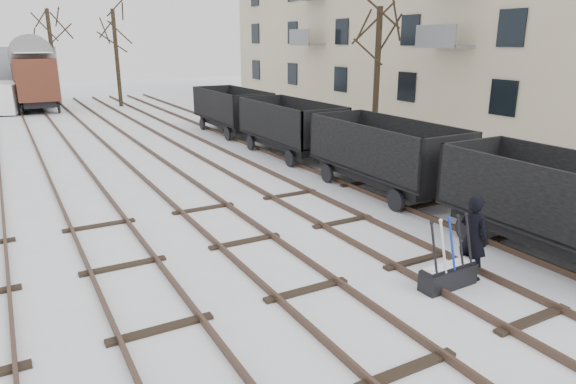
% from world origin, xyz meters
% --- Properties ---
extents(ground, '(120.00, 120.00, 0.00)m').
position_xyz_m(ground, '(0.00, 0.00, 0.00)').
color(ground, white).
rests_on(ground, ground).
extents(tracks, '(13.90, 52.00, 0.16)m').
position_xyz_m(tracks, '(-0.00, 13.67, 0.07)').
color(tracks, black).
rests_on(tracks, ground).
extents(shed_right, '(7.00, 6.00, 4.50)m').
position_xyz_m(shed_right, '(-4.00, 40.00, 2.25)').
color(shed_right, '#959CA7').
rests_on(shed_right, ground).
extents(ground_frame, '(1.31, 0.46, 1.49)m').
position_xyz_m(ground_frame, '(2.65, -1.25, 0.28)').
color(ground_frame, black).
rests_on(ground_frame, ground).
extents(worker, '(0.51, 0.72, 1.85)m').
position_xyz_m(worker, '(3.40, -1.15, 0.92)').
color(worker, black).
rests_on(worker, ground).
extents(freight_wagon_a, '(2.31, 5.76, 2.35)m').
position_xyz_m(freight_wagon_a, '(6.00, -1.49, 0.90)').
color(freight_wagon_a, black).
rests_on(freight_wagon_a, ground).
extents(freight_wagon_b, '(2.31, 5.76, 2.35)m').
position_xyz_m(freight_wagon_b, '(6.00, 4.91, 0.90)').
color(freight_wagon_b, black).
rests_on(freight_wagon_b, ground).
extents(freight_wagon_c, '(2.31, 5.76, 2.35)m').
position_xyz_m(freight_wagon_c, '(6.00, 11.31, 0.90)').
color(freight_wagon_c, black).
rests_on(freight_wagon_c, ground).
extents(freight_wagon_d, '(2.31, 5.76, 2.35)m').
position_xyz_m(freight_wagon_d, '(6.00, 17.71, 0.90)').
color(freight_wagon_d, black).
rests_on(freight_wagon_d, ground).
extents(box_van_wagon, '(2.89, 5.41, 4.11)m').
position_xyz_m(box_van_wagon, '(-2.54, 32.69, 2.39)').
color(box_van_wagon, black).
rests_on(box_van_wagon, ground).
extents(panel_van, '(3.25, 5.07, 2.07)m').
position_xyz_m(panel_van, '(-4.42, 32.92, 1.08)').
color(panel_van, white).
rests_on(panel_van, ground).
extents(tree_near, '(0.30, 0.30, 6.45)m').
position_xyz_m(tree_near, '(11.57, 12.45, 3.22)').
color(tree_near, black).
rests_on(tree_near, ground).
extents(tree_far_left, '(0.30, 0.30, 7.13)m').
position_xyz_m(tree_far_left, '(-0.88, 35.96, 3.57)').
color(tree_far_left, black).
rests_on(tree_far_left, ground).
extents(tree_far_right, '(0.30, 0.30, 7.09)m').
position_xyz_m(tree_far_right, '(3.23, 32.82, 3.54)').
color(tree_far_right, black).
rests_on(tree_far_right, ground).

